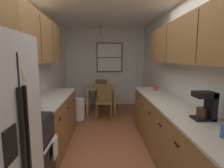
# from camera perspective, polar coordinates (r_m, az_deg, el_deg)

# --- Properties ---
(ground_plane) EXTENTS (12.00, 12.00, 0.00)m
(ground_plane) POSITION_cam_1_polar(r_m,az_deg,el_deg) (3.79, -1.71, -16.37)
(ground_plane) COLOR brown
(wall_left) EXTENTS (0.10, 9.00, 2.55)m
(wall_left) POSITION_cam_1_polar(r_m,az_deg,el_deg) (3.70, -23.23, 2.85)
(wall_left) COLOR silver
(wall_left) RESTS_ON ground
(wall_right) EXTENTS (0.10, 9.00, 2.55)m
(wall_right) POSITION_cam_1_polar(r_m,az_deg,el_deg) (3.74, 19.40, 3.09)
(wall_right) COLOR silver
(wall_right) RESTS_ON ground
(wall_back) EXTENTS (4.40, 0.10, 2.55)m
(wall_back) POSITION_cam_1_polar(r_m,az_deg,el_deg) (6.11, -2.19, 5.35)
(wall_back) COLOR silver
(wall_back) RESTS_ON ground
(ceiling_slab) EXTENTS (4.40, 9.00, 0.08)m
(ceiling_slab) POSITION_cam_1_polar(r_m,az_deg,el_deg) (3.60, -1.91, 24.54)
(ceiling_slab) COLOR white
(stove_range) EXTENTS (0.66, 0.58, 1.10)m
(stove_range) POSITION_cam_1_polar(r_m,az_deg,el_deg) (2.42, -26.95, -19.91)
(stove_range) COLOR black
(stove_range) RESTS_ON ground
(microwave_over_range) EXTENTS (0.39, 0.63, 0.32)m
(microwave_over_range) POSITION_cam_1_polar(r_m,az_deg,el_deg) (2.21, -31.62, 8.34)
(microwave_over_range) COLOR black
(counter_left) EXTENTS (0.64, 1.87, 0.90)m
(counter_left) POSITION_cam_1_polar(r_m,az_deg,el_deg) (3.49, -18.63, -11.07)
(counter_left) COLOR brown
(counter_left) RESTS_ON ground
(upper_cabinets_left) EXTENTS (0.33, 1.95, 0.76)m
(upper_cabinets_left) POSITION_cam_1_polar(r_m,az_deg,el_deg) (3.31, -22.41, 12.66)
(upper_cabinets_left) COLOR brown
(counter_right) EXTENTS (0.64, 3.33, 0.90)m
(counter_right) POSITION_cam_1_polar(r_m,az_deg,el_deg) (2.97, 18.94, -14.57)
(counter_right) COLOR brown
(counter_right) RESTS_ON ground
(upper_cabinets_right) EXTENTS (0.33, 3.01, 0.63)m
(upper_cabinets_right) POSITION_cam_1_polar(r_m,az_deg,el_deg) (2.77, 23.43, 12.46)
(upper_cabinets_right) COLOR brown
(dining_table) EXTENTS (0.81, 0.80, 0.74)m
(dining_table) POSITION_cam_1_polar(r_m,az_deg,el_deg) (5.30, -3.41, -2.27)
(dining_table) COLOR #A87F51
(dining_table) RESTS_ON ground
(dining_chair_near) EXTENTS (0.42, 0.42, 0.90)m
(dining_chair_near) POSITION_cam_1_polar(r_m,az_deg,el_deg) (4.73, -2.49, -4.99)
(dining_chair_near) COLOR brown
(dining_chair_near) RESTS_ON ground
(dining_chair_far) EXTENTS (0.45, 0.45, 0.90)m
(dining_chair_far) POSITION_cam_1_polar(r_m,az_deg,el_deg) (5.92, -3.22, -2.31)
(dining_chair_far) COLOR brown
(dining_chair_far) RESTS_ON ground
(pendant_light) EXTENTS (0.27, 0.27, 0.51)m
(pendant_light) POSITION_cam_1_polar(r_m,az_deg,el_deg) (5.24, -3.55, 13.83)
(pendant_light) COLOR black
(back_window) EXTENTS (0.86, 0.05, 0.97)m
(back_window) POSITION_cam_1_polar(r_m,az_deg,el_deg) (6.03, -0.78, 8.35)
(back_window) COLOR brown
(trash_bin) EXTENTS (0.31, 0.31, 0.55)m
(trash_bin) POSITION_cam_1_polar(r_m,az_deg,el_deg) (4.78, -10.46, -7.77)
(trash_bin) COLOR white
(trash_bin) RESTS_ON ground
(storage_canister) EXTENTS (0.13, 0.13, 0.18)m
(storage_canister) POSITION_cam_1_polar(r_m,az_deg,el_deg) (2.73, -22.98, -4.83)
(storage_canister) COLOR red
(storage_canister) RESTS_ON counter_left
(dish_towel) EXTENTS (0.02, 0.16, 0.24)m
(dish_towel) POSITION_cam_1_polar(r_m,az_deg,el_deg) (2.42, -17.38, -18.65)
(dish_towel) COLOR white
(coffee_maker) EXTENTS (0.22, 0.18, 0.31)m
(coffee_maker) POSITION_cam_1_polar(r_m,az_deg,el_deg) (2.26, 27.61, -5.90)
(coffee_maker) COLOR black
(coffee_maker) RESTS_ON counter_right
(mug_spare) EXTENTS (0.11, 0.07, 0.10)m
(mug_spare) POSITION_cam_1_polar(r_m,az_deg,el_deg) (3.91, 13.47, -1.25)
(mug_spare) COLOR #BF3F33
(mug_spare) RESTS_ON counter_right
(table_serving_bowl) EXTENTS (0.20, 0.20, 0.06)m
(table_serving_bowl) POSITION_cam_1_polar(r_m,az_deg,el_deg) (5.37, -4.42, -0.43)
(table_serving_bowl) COLOR #E0D14C
(table_serving_bowl) RESTS_ON dining_table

